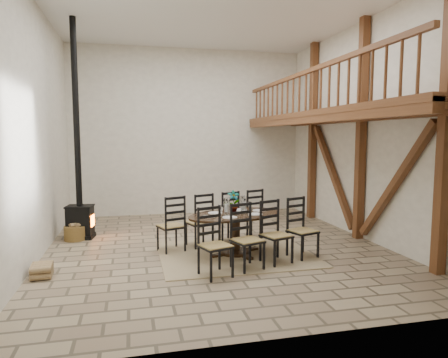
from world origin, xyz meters
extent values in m
plane|color=#9A8666|center=(0.00, 0.00, 0.00)|extent=(8.00, 8.00, 0.00)
cube|color=white|center=(0.00, 4.00, 2.50)|extent=(7.00, 0.02, 5.00)
cube|color=white|center=(0.00, -4.00, 2.50)|extent=(7.00, 0.02, 5.00)
cube|color=white|center=(-3.50, 0.00, 2.50)|extent=(0.02, 8.00, 5.00)
cube|color=white|center=(3.50, 0.00, 2.50)|extent=(0.02, 8.00, 5.00)
cube|color=white|center=(0.00, 0.00, 5.00)|extent=(7.00, 8.00, 0.02)
cube|color=brown|center=(3.38, -2.50, 2.50)|extent=(0.18, 0.18, 5.00)
cube|color=brown|center=(3.38, 0.00, 2.50)|extent=(0.18, 0.18, 5.00)
cube|color=brown|center=(3.38, 2.50, 2.50)|extent=(0.18, 0.18, 5.00)
cube|color=brown|center=(3.38, -1.25, 1.40)|extent=(0.14, 2.16, 2.54)
cube|color=brown|center=(3.38, 1.25, 1.40)|extent=(0.14, 2.16, 2.54)
cube|color=brown|center=(3.38, 0.00, 2.80)|extent=(0.20, 7.80, 0.20)
cube|color=brown|center=(2.70, 0.00, 2.85)|extent=(1.60, 7.80, 0.12)
cube|color=brown|center=(2.00, 0.00, 2.75)|extent=(0.18, 7.80, 0.22)
cube|color=brown|center=(2.00, 0.00, 3.75)|extent=(0.09, 7.60, 0.09)
cube|color=brown|center=(2.00, 0.00, 3.33)|extent=(0.06, 7.60, 0.86)
cube|color=tan|center=(0.26, -0.60, 0.01)|extent=(3.00, 2.50, 0.02)
ellipsoid|color=black|center=(0.26, -0.60, 0.81)|extent=(2.30, 1.81, 0.04)
cylinder|color=black|center=(0.26, -0.60, 0.39)|extent=(0.20, 0.20, 0.75)
cylinder|color=black|center=(0.26, -0.60, 0.05)|extent=(0.62, 0.62, 0.06)
cube|color=tan|center=(-0.39, -1.76, 0.53)|extent=(0.61, 0.60, 0.04)
cube|color=black|center=(-0.39, -1.76, 0.25)|extent=(0.59, 0.59, 0.51)
cube|color=black|center=(-0.46, -1.57, 0.84)|extent=(0.41, 0.18, 0.66)
cube|color=tan|center=(0.23, -1.55, 0.53)|extent=(0.61, 0.60, 0.04)
cube|color=black|center=(0.23, -1.55, 0.25)|extent=(0.59, 0.59, 0.51)
cube|color=black|center=(0.17, -1.35, 0.84)|extent=(0.41, 0.18, 0.66)
cube|color=tan|center=(0.86, -1.33, 0.53)|extent=(0.61, 0.60, 0.04)
cube|color=black|center=(0.86, -1.33, 0.25)|extent=(0.59, 0.59, 0.51)
cube|color=black|center=(0.79, -1.13, 0.84)|extent=(0.41, 0.18, 0.66)
cube|color=tan|center=(1.49, -1.11, 0.53)|extent=(0.61, 0.60, 0.04)
cube|color=black|center=(1.49, -1.11, 0.25)|extent=(0.59, 0.59, 0.51)
cube|color=black|center=(1.42, -0.92, 0.84)|extent=(0.41, 0.18, 0.66)
cube|color=tan|center=(-0.97, -0.09, 0.53)|extent=(0.61, 0.60, 0.04)
cube|color=black|center=(-0.97, -0.09, 0.25)|extent=(0.59, 0.59, 0.51)
cube|color=black|center=(-0.90, -0.29, 0.84)|extent=(0.41, 0.18, 0.66)
cube|color=tan|center=(-0.34, 0.12, 0.53)|extent=(0.61, 0.60, 0.04)
cube|color=black|center=(-0.34, 0.12, 0.25)|extent=(0.59, 0.59, 0.51)
cube|color=black|center=(-0.28, -0.08, 0.84)|extent=(0.41, 0.18, 0.66)
cube|color=tan|center=(0.28, 0.34, 0.53)|extent=(0.61, 0.60, 0.04)
cube|color=black|center=(0.28, 0.34, 0.25)|extent=(0.59, 0.59, 0.51)
cube|color=black|center=(0.35, 0.14, 0.84)|extent=(0.41, 0.18, 0.66)
cube|color=tan|center=(0.91, 0.56, 0.53)|extent=(0.61, 0.60, 0.04)
cube|color=black|center=(0.91, 0.56, 0.25)|extent=(0.59, 0.59, 0.51)
cube|color=black|center=(0.98, 0.36, 0.84)|extent=(0.41, 0.18, 0.66)
cube|color=white|center=(0.26, -0.60, 0.83)|extent=(1.71, 1.24, 0.01)
cube|color=white|center=(0.26, -0.60, 0.92)|extent=(1.05, 0.64, 0.18)
cylinder|color=white|center=(0.07, -0.67, 1.00)|extent=(0.12, 0.12, 0.34)
cylinder|color=white|center=(0.45, -0.54, 1.00)|extent=(0.12, 0.12, 0.34)
cylinder|color=white|center=(0.07, -0.67, 0.91)|extent=(0.06, 0.06, 0.16)
cylinder|color=white|center=(0.45, -0.54, 0.91)|extent=(0.06, 0.06, 0.16)
imported|color=#4C723F|center=(0.24, -0.55, 1.06)|extent=(0.28, 0.24, 0.46)
cube|color=black|center=(-2.93, 1.45, 0.05)|extent=(0.66, 0.55, 0.09)
cube|color=black|center=(-2.93, 1.45, 0.41)|extent=(0.61, 0.50, 0.64)
cube|color=#FF590C|center=(-2.65, 1.41, 0.41)|extent=(0.06, 0.26, 0.26)
cube|color=black|center=(-2.93, 1.45, 0.76)|extent=(0.65, 0.54, 0.04)
cylinder|color=black|center=(-2.93, 1.45, 2.89)|extent=(0.14, 0.14, 4.23)
cylinder|color=brown|center=(-3.03, 1.33, 0.16)|extent=(0.49, 0.49, 0.32)
cube|color=tan|center=(-3.03, 1.33, 0.36)|extent=(0.27, 0.27, 0.10)
cube|color=tan|center=(-3.25, -1.14, 0.11)|extent=(0.36, 0.47, 0.23)
camera|label=1|loc=(-1.74, -8.18, 2.35)|focal=32.00mm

